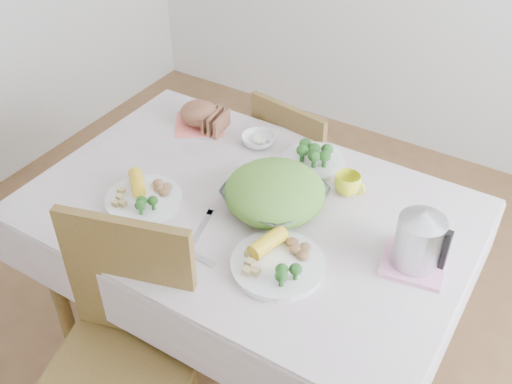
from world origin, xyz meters
The scene contains 17 objects.
floor centered at (0.00, 0.00, 0.00)m, with size 3.60×3.60×0.00m, color brown.
dining_table centered at (0.00, 0.00, 0.38)m, with size 1.40×0.90×0.75m, color brown.
tablecloth centered at (0.00, 0.00, 0.76)m, with size 1.50×1.00×0.01m, color beige.
chair_far centered at (-0.10, 0.69, 0.47)m, with size 0.39×0.39×0.86m, color brown.
salad_bowl centered at (0.08, 0.05, 0.80)m, with size 0.33×0.33×0.08m, color white.
dinner_plate_left centered at (-0.32, -0.17, 0.77)m, with size 0.27×0.27×0.02m, color white.
dinner_plate_right centered at (0.23, -0.20, 0.77)m, with size 0.29×0.29×0.02m, color white.
broccoli_plate centered at (0.08, 0.34, 0.77)m, with size 0.24×0.24×0.02m, color beige.
napkin centered at (-0.45, 0.34, 0.76)m, with size 0.20×0.20×0.00m, color #FF7265.
bread_loaf centered at (-0.45, 0.34, 0.82)m, with size 0.16×0.15×0.10m, color brown.
fruit_bowl centered at (-0.17, 0.34, 0.78)m, with size 0.13×0.13×0.04m, color white.
yellow_mug centered at (0.26, 0.25, 0.80)m, with size 0.10×0.10×0.08m, color yellow.
pink_tray centered at (0.58, 0.03, 0.77)m, with size 0.19×0.19×0.01m, color pink.
electric_kettle centered at (0.58, 0.03, 0.88)m, with size 0.14×0.14×0.20m, color #B2B5BA.
fork_left centered at (-0.07, -0.17, 0.76)m, with size 0.02×0.17×0.00m, color silver.
fork_right centered at (0.26, -0.21, 0.76)m, with size 0.02×0.16×0.00m, color silver.
knife centered at (-0.04, -0.29, 0.76)m, with size 0.02×0.21×0.00m, color silver.
Camera 1 is at (0.85, -1.33, 2.10)m, focal length 42.00 mm.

